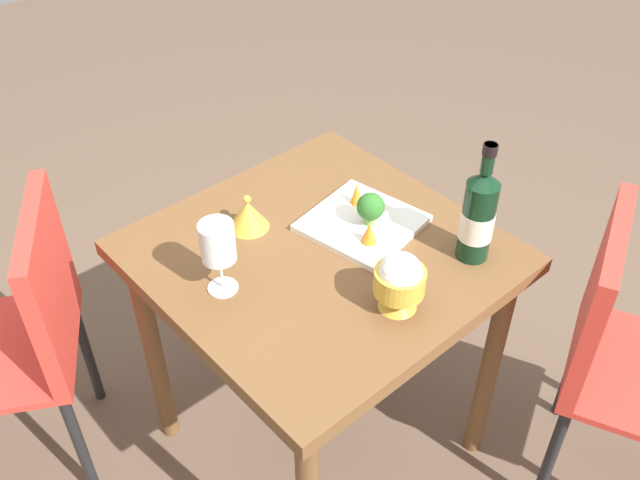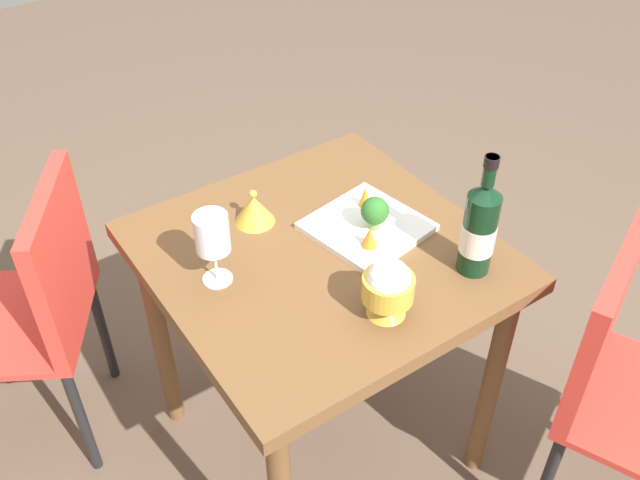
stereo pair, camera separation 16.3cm
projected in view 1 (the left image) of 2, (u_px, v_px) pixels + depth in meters
ground_plane at (320, 437)px, 2.13m from camera, size 8.00×8.00×0.00m
dining_table at (320, 283)px, 1.72m from camera, size 0.77×0.77×0.75m
chair_near_window at (30, 322)px, 1.78m from camera, size 0.55×0.55×0.85m
chair_by_wall at (617, 341)px, 1.73m from camera, size 0.53×0.53×0.85m
wine_bottle at (478, 215)px, 1.57m from camera, size 0.08×0.08×0.30m
wine_glass at (218, 244)px, 1.47m from camera, size 0.08×0.08×0.18m
rice_bowl at (399, 281)px, 1.46m from camera, size 0.11×0.11×0.14m
rice_bowl_lid at (248, 214)px, 1.70m from camera, size 0.10×0.10×0.09m
serving_plate at (363, 223)px, 1.72m from camera, size 0.29×0.29×0.02m
broccoli_floret at (371, 207)px, 1.67m from camera, size 0.07×0.07×0.09m
carrot_garnish_left at (357, 193)px, 1.75m from camera, size 0.03×0.03×0.06m
carrot_garnish_right at (369, 233)px, 1.64m from camera, size 0.04×0.04×0.05m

